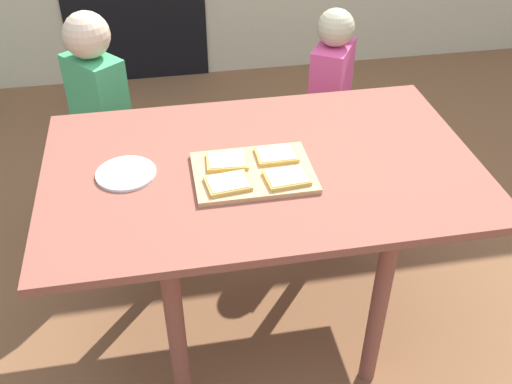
% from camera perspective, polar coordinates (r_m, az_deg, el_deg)
% --- Properties ---
extents(ground_plane, '(16.00, 16.00, 0.00)m').
position_cam_1_polar(ground_plane, '(2.37, 0.45, -12.17)').
color(ground_plane, brown).
extents(dining_table, '(1.38, 0.87, 0.74)m').
position_cam_1_polar(dining_table, '(1.93, 0.55, 0.50)').
color(dining_table, brown).
rests_on(dining_table, ground).
extents(cutting_board, '(0.37, 0.27, 0.02)m').
position_cam_1_polar(cutting_board, '(1.82, -0.27, 1.91)').
color(cutting_board, tan).
rests_on(cutting_board, dining_table).
extents(pizza_slice_far_left, '(0.14, 0.11, 0.02)m').
position_cam_1_polar(pizza_slice_far_left, '(1.84, -2.81, 2.97)').
color(pizza_slice_far_left, gold).
rests_on(pizza_slice_far_left, cutting_board).
extents(pizza_slice_far_right, '(0.13, 0.10, 0.02)m').
position_cam_1_polar(pizza_slice_far_right, '(1.87, 1.98, 3.65)').
color(pizza_slice_far_right, gold).
rests_on(pizza_slice_far_right, cutting_board).
extents(pizza_slice_near_left, '(0.14, 0.11, 0.02)m').
position_cam_1_polar(pizza_slice_near_left, '(1.75, -2.74, 0.87)').
color(pizza_slice_near_left, gold).
rests_on(pizza_slice_near_left, cutting_board).
extents(pizza_slice_near_right, '(0.14, 0.11, 0.02)m').
position_cam_1_polar(pizza_slice_near_right, '(1.77, 3.00, 1.40)').
color(pizza_slice_near_right, gold).
rests_on(pizza_slice_near_right, cutting_board).
extents(plate_white_left, '(0.19, 0.19, 0.01)m').
position_cam_1_polar(plate_white_left, '(1.86, -12.51, 1.77)').
color(plate_white_left, white).
rests_on(plate_white_left, dining_table).
extents(child_left, '(0.26, 0.28, 1.02)m').
position_cam_1_polar(child_left, '(2.52, -14.84, 7.38)').
color(child_left, navy).
rests_on(child_left, ground).
extents(child_right, '(0.24, 0.28, 0.95)m').
position_cam_1_polar(child_right, '(2.70, 7.16, 8.92)').
color(child_right, navy).
rests_on(child_right, ground).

